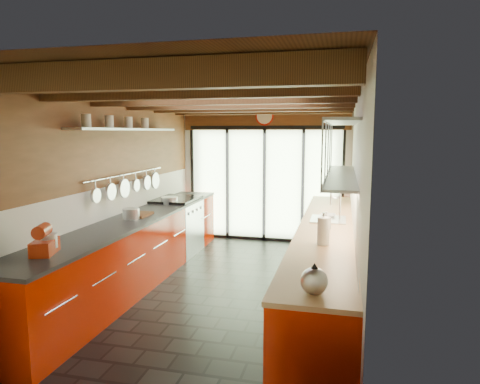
{
  "coord_description": "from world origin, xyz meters",
  "views": [
    {
      "loc": [
        1.45,
        -5.22,
        2.06
      ],
      "look_at": [
        0.08,
        0.4,
        1.25
      ],
      "focal_mm": 32.0,
      "sensor_mm": 36.0,
      "label": 1
    }
  ],
  "objects_px": {
    "soap_bottle": "(326,220)",
    "bowl": "(328,216)",
    "kettle": "(314,279)",
    "paper_towel": "(323,231)",
    "stand_mixer": "(45,242)"
  },
  "relations": [
    {
      "from": "paper_towel",
      "to": "bowl",
      "type": "height_order",
      "value": "paper_towel"
    },
    {
      "from": "kettle",
      "to": "bowl",
      "type": "bearing_deg",
      "value": 90.0
    },
    {
      "from": "stand_mixer",
      "to": "bowl",
      "type": "distance_m",
      "value": 3.48
    },
    {
      "from": "soap_bottle",
      "to": "bowl",
      "type": "height_order",
      "value": "soap_bottle"
    },
    {
      "from": "paper_towel",
      "to": "stand_mixer",
      "type": "bearing_deg",
      "value": -159.52
    },
    {
      "from": "kettle",
      "to": "bowl",
      "type": "relative_size",
      "value": 1.32
    },
    {
      "from": "kettle",
      "to": "bowl",
      "type": "height_order",
      "value": "kettle"
    },
    {
      "from": "kettle",
      "to": "paper_towel",
      "type": "relative_size",
      "value": 0.8
    },
    {
      "from": "paper_towel",
      "to": "bowl",
      "type": "bearing_deg",
      "value": 90.0
    },
    {
      "from": "kettle",
      "to": "bowl",
      "type": "distance_m",
      "value": 2.79
    },
    {
      "from": "soap_bottle",
      "to": "bowl",
      "type": "distance_m",
      "value": 0.66
    },
    {
      "from": "bowl",
      "to": "stand_mixer",
      "type": "bearing_deg",
      "value": -136.83
    },
    {
      "from": "kettle",
      "to": "paper_towel",
      "type": "distance_m",
      "value": 1.36
    },
    {
      "from": "kettle",
      "to": "soap_bottle",
      "type": "height_order",
      "value": "kettle"
    },
    {
      "from": "kettle",
      "to": "paper_towel",
      "type": "bearing_deg",
      "value": 90.0
    }
  ]
}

